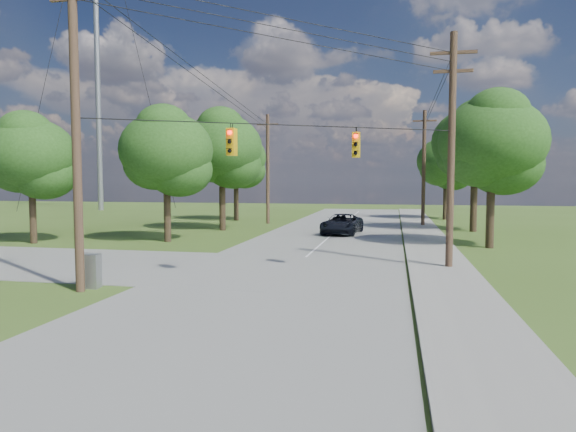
% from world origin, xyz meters
% --- Properties ---
extents(ground, '(140.00, 140.00, 0.00)m').
position_xyz_m(ground, '(0.00, 0.00, 0.00)').
color(ground, '#3E5B1E').
rests_on(ground, ground).
extents(main_road, '(10.00, 100.00, 0.03)m').
position_xyz_m(main_road, '(2.00, 5.00, 0.01)').
color(main_road, gray).
rests_on(main_road, ground).
extents(sidewalk_east, '(2.60, 100.00, 0.12)m').
position_xyz_m(sidewalk_east, '(8.70, 5.00, 0.06)').
color(sidewalk_east, gray).
rests_on(sidewalk_east, ground).
extents(pole_sw, '(2.00, 0.32, 12.00)m').
position_xyz_m(pole_sw, '(-4.60, 0.40, 6.23)').
color(pole_sw, '#4E3828').
rests_on(pole_sw, ground).
extents(pole_ne, '(2.00, 0.32, 10.50)m').
position_xyz_m(pole_ne, '(8.90, 8.00, 5.47)').
color(pole_ne, '#4E3828').
rests_on(pole_ne, ground).
extents(pole_north_e, '(2.00, 0.32, 10.00)m').
position_xyz_m(pole_north_e, '(8.90, 30.00, 5.13)').
color(pole_north_e, '#4E3828').
rests_on(pole_north_e, ground).
extents(pole_north_w, '(2.00, 0.32, 10.00)m').
position_xyz_m(pole_north_w, '(-5.00, 30.00, 5.13)').
color(pole_north_w, '#4E3828').
rests_on(pole_north_w, ground).
extents(power_lines, '(13.93, 29.62, 4.93)m').
position_xyz_m(power_lines, '(1.50, 11.54, 9.15)').
color(power_lines, black).
rests_on(power_lines, ground).
extents(traffic_signals, '(4.91, 3.27, 1.05)m').
position_xyz_m(traffic_signals, '(2.55, 4.43, 5.50)').
color(traffic_signals, '#E2AA0D').
rests_on(traffic_signals, ground).
extents(radio_mast, '(0.70, 0.70, 45.00)m').
position_xyz_m(radio_mast, '(-32.00, 46.00, 22.50)').
color(radio_mast, gray).
rests_on(radio_mast, ground).
extents(tree_w_near, '(6.00, 6.00, 8.40)m').
position_xyz_m(tree_w_near, '(-8.00, 15.00, 5.92)').
color(tree_w_near, '#453422').
rests_on(tree_w_near, ground).
extents(tree_w_mid, '(6.40, 6.40, 9.22)m').
position_xyz_m(tree_w_mid, '(-7.00, 23.00, 6.58)').
color(tree_w_mid, '#453422').
rests_on(tree_w_mid, ground).
extents(tree_w_far, '(6.00, 6.00, 8.73)m').
position_xyz_m(tree_w_far, '(-9.00, 33.00, 6.25)').
color(tree_w_far, '#453422').
rests_on(tree_w_far, ground).
extents(tree_e_near, '(6.20, 6.20, 8.81)m').
position_xyz_m(tree_e_near, '(12.00, 16.00, 6.25)').
color(tree_e_near, '#453422').
rests_on(tree_e_near, ground).
extents(tree_e_mid, '(6.60, 6.60, 9.64)m').
position_xyz_m(tree_e_mid, '(12.50, 26.00, 6.91)').
color(tree_e_mid, '#453422').
rests_on(tree_e_mid, ground).
extents(tree_e_far, '(5.80, 5.80, 8.32)m').
position_xyz_m(tree_e_far, '(11.50, 38.00, 5.92)').
color(tree_e_far, '#453422').
rests_on(tree_e_far, ground).
extents(tree_cross_n, '(5.60, 5.60, 7.91)m').
position_xyz_m(tree_cross_n, '(-16.00, 12.50, 5.59)').
color(tree_cross_n, '#453422').
rests_on(tree_cross_n, ground).
extents(car_main_north, '(3.04, 5.54, 1.47)m').
position_xyz_m(car_main_north, '(2.66, 21.96, 0.77)').
color(car_main_north, black).
rests_on(car_main_north, main_road).
extents(control_cabinet, '(0.77, 0.60, 1.27)m').
position_xyz_m(control_cabinet, '(-4.59, 1.00, 0.64)').
color(control_cabinet, gray).
rests_on(control_cabinet, ground).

